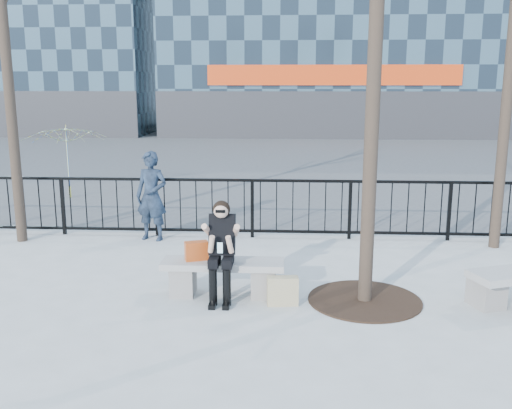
{
  "coord_description": "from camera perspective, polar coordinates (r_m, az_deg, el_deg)",
  "views": [
    {
      "loc": [
        0.88,
        -7.31,
        2.85
      ],
      "look_at": [
        0.4,
        0.8,
        1.1
      ],
      "focal_mm": 40.0,
      "sensor_mm": 36.0,
      "label": 1
    }
  ],
  "objects": [
    {
      "name": "ground",
      "position": [
        7.89,
        -3.29,
        -9.03
      ],
      "size": [
        120.0,
        120.0,
        0.0
      ],
      "primitive_type": "plane",
      "color": "#A2A39D",
      "rests_on": "ground"
    },
    {
      "name": "street_surface",
      "position": [
        22.51,
        1.14,
        4.87
      ],
      "size": [
        60.0,
        23.0,
        0.01
      ],
      "primitive_type": "cube",
      "color": "#474747",
      "rests_on": "ground"
    },
    {
      "name": "railing",
      "position": [
        10.6,
        -1.45,
        -0.37
      ],
      "size": [
        14.0,
        0.06,
        1.1
      ],
      "color": "black",
      "rests_on": "ground"
    },
    {
      "name": "tree_grate",
      "position": [
        7.81,
        10.8,
        -9.36
      ],
      "size": [
        1.5,
        1.5,
        0.02
      ],
      "primitive_type": "cylinder",
      "color": "black",
      "rests_on": "ground"
    },
    {
      "name": "bench_main",
      "position": [
        7.79,
        -3.31,
        -6.96
      ],
      "size": [
        1.65,
        0.46,
        0.49
      ],
      "color": "slate",
      "rests_on": "ground"
    },
    {
      "name": "seated_woman",
      "position": [
        7.52,
        -3.49,
        -4.7
      ],
      "size": [
        0.5,
        0.64,
        1.34
      ],
      "color": "black",
      "rests_on": "ground"
    },
    {
      "name": "handbag",
      "position": [
        7.76,
        -5.97,
        -4.63
      ],
      "size": [
        0.34,
        0.24,
        0.25
      ],
      "primitive_type": "cube",
      "rotation": [
        0.0,
        0.0,
        0.35
      ],
      "color": "#B74516",
      "rests_on": "bench_main"
    },
    {
      "name": "shopping_bag",
      "position": [
        7.5,
        2.68,
        -8.63
      ],
      "size": [
        0.42,
        0.2,
        0.38
      ],
      "primitive_type": "cube",
      "rotation": [
        0.0,
        0.0,
        0.12
      ],
      "color": "beige",
      "rests_on": "ground"
    },
    {
      "name": "standing_man",
      "position": [
        10.54,
        -10.4,
        0.84
      ],
      "size": [
        0.67,
        0.51,
        1.64
      ],
      "primitive_type": "imported",
      "rotation": [
        0.0,
        0.0,
        -0.22
      ],
      "color": "black",
      "rests_on": "ground"
    },
    {
      "name": "vendor_umbrella",
      "position": [
        14.87,
        -18.41,
        4.06
      ],
      "size": [
        2.56,
        2.58,
        1.83
      ],
      "primitive_type": "imported",
      "rotation": [
        0.0,
        0.0,
        -0.33
      ],
      "color": "yellow",
      "rests_on": "ground"
    }
  ]
}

